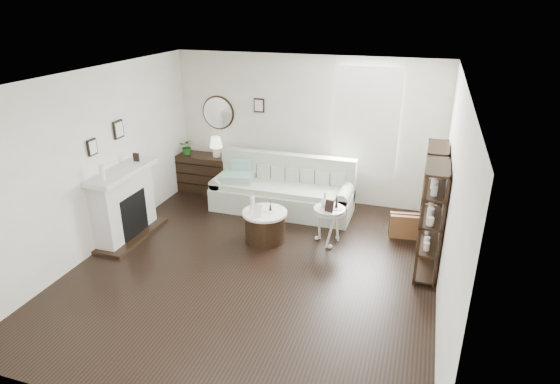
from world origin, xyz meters
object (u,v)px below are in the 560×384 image
(dresser, at_px, (203,173))
(pedestal_table, at_px, (329,211))
(sofa, at_px, (283,193))
(drum_table, at_px, (265,226))

(dresser, distance_m, pedestal_table, 3.20)
(sofa, xyz_separation_m, drum_table, (0.08, -1.22, -0.07))
(dresser, height_order, pedestal_table, dresser)
(sofa, distance_m, dresser, 1.85)
(dresser, distance_m, drum_table, 2.48)
(drum_table, bearing_deg, sofa, 93.65)
(pedestal_table, bearing_deg, drum_table, -167.93)
(sofa, relative_size, dresser, 2.26)
(dresser, relative_size, pedestal_table, 1.86)
(drum_table, bearing_deg, dresser, 139.43)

